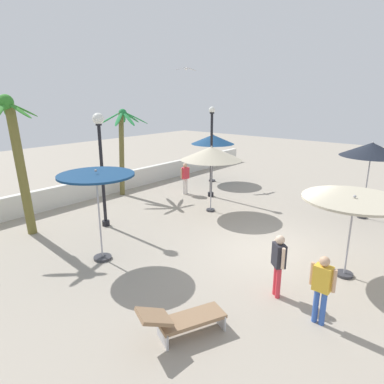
# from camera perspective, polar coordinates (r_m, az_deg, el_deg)

# --- Properties ---
(ground_plane) EXTENTS (56.00, 56.00, 0.00)m
(ground_plane) POSITION_cam_1_polar(r_m,az_deg,el_deg) (11.20, 13.54, -9.94)
(ground_plane) COLOR #9E9384
(boundary_wall) EXTENTS (25.20, 0.30, 0.94)m
(boundary_wall) POSITION_cam_1_polar(r_m,az_deg,el_deg) (17.15, -16.23, 0.64)
(boundary_wall) COLOR silver
(boundary_wall) RESTS_ON ground_plane
(patio_umbrella_0) EXTENTS (2.17, 2.17, 2.79)m
(patio_umbrella_0) POSITION_cam_1_polar(r_m,az_deg,el_deg) (10.07, -15.71, 1.55)
(patio_umbrella_0) COLOR #333338
(patio_umbrella_0) RESTS_ON ground_plane
(patio_umbrella_1) EXTENTS (2.63, 2.63, 2.32)m
(patio_umbrella_1) POSITION_cam_1_polar(r_m,az_deg,el_deg) (9.77, 25.54, -1.68)
(patio_umbrella_1) COLOR #333338
(patio_umbrella_1) RESTS_ON ground_plane
(patio_umbrella_2) EXTENTS (2.56, 2.56, 2.82)m
(patio_umbrella_2) POSITION_cam_1_polar(r_m,az_deg,el_deg) (14.08, 3.29, 6.49)
(patio_umbrella_2) COLOR #333338
(patio_umbrella_2) RESTS_ON ground_plane
(patio_umbrella_3) EXTENTS (2.32, 2.32, 3.10)m
(patio_umbrella_3) POSITION_cam_1_polar(r_m,az_deg,el_deg) (14.88, 27.93, 6.28)
(patio_umbrella_3) COLOR #333338
(patio_umbrella_3) RESTS_ON ground_plane
(patio_umbrella_4) EXTENTS (2.43, 2.43, 2.72)m
(patio_umbrella_4) POSITION_cam_1_polar(r_m,az_deg,el_deg) (19.33, 3.50, 8.79)
(patio_umbrella_4) COLOR #333338
(patio_umbrella_4) RESTS_ON ground_plane
(palm_tree_1) EXTENTS (2.32, 2.34, 4.19)m
(palm_tree_1) POSITION_cam_1_polar(r_m,az_deg,el_deg) (16.99, -11.65, 8.70)
(palm_tree_1) COLOR brown
(palm_tree_1) RESTS_ON ground_plane
(palm_tree_2) EXTENTS (1.89, 1.89, 4.85)m
(palm_tree_2) POSITION_cam_1_polar(r_m,az_deg,el_deg) (12.87, -27.30, 5.88)
(palm_tree_2) COLOR brown
(palm_tree_2) RESTS_ON ground_plane
(lamp_post_0) EXTENTS (0.29, 0.29, 4.31)m
(lamp_post_0) POSITION_cam_1_polar(r_m,az_deg,el_deg) (16.29, 3.28, 7.06)
(lamp_post_0) COLOR black
(lamp_post_0) RESTS_ON ground_plane
(lamp_post_3) EXTENTS (0.41, 0.41, 4.22)m
(lamp_post_3) POSITION_cam_1_polar(r_m,az_deg,el_deg) (12.75, -15.06, 6.18)
(lamp_post_3) COLOR black
(lamp_post_3) RESTS_ON ground_plane
(lounge_chair_0) EXTENTS (1.90, 1.25, 0.81)m
(lounge_chair_0) POSITION_cam_1_polar(r_m,az_deg,el_deg) (7.39, -1.70, -20.55)
(lounge_chair_0) COLOR #B7B7BC
(lounge_chair_0) RESTS_ON ground_plane
(guest_0) EXTENTS (0.55, 0.30, 1.56)m
(guest_0) POSITION_cam_1_polar(r_m,az_deg,el_deg) (16.98, -1.17, 2.77)
(guest_0) COLOR silver
(guest_0) RESTS_ON ground_plane
(guest_1) EXTENTS (0.26, 0.56, 1.59)m
(guest_1) POSITION_cam_1_polar(r_m,az_deg,el_deg) (7.93, 21.00, -14.20)
(guest_1) COLOR #3359B2
(guest_1) RESTS_ON ground_plane
(guest_2) EXTENTS (0.42, 0.44, 1.62)m
(guest_2) POSITION_cam_1_polar(r_m,az_deg,el_deg) (8.59, 14.34, -11.02)
(guest_2) COLOR #D8333F
(guest_2) RESTS_ON ground_plane
(seagull_0) EXTENTS (1.18, 0.68, 0.18)m
(seagull_0) POSITION_cam_1_polar(r_m,az_deg,el_deg) (20.23, -1.05, 19.97)
(seagull_0) COLOR white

